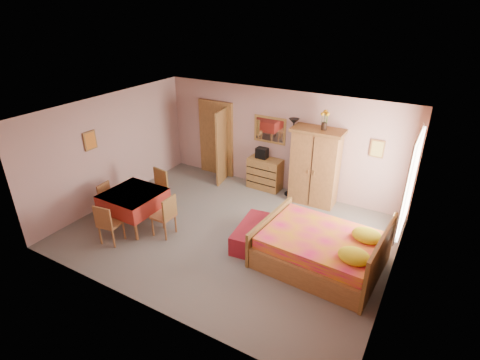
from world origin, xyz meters
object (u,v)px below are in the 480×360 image
Objects in this scene: wardrobe at (315,167)px; stereo at (262,153)px; chair_north at (155,191)px; bed at (321,240)px; bench at (251,233)px; floor_lamp at (292,158)px; chair_west at (111,201)px; chair_south at (111,223)px; chair_east at (163,215)px; wall_mirror at (270,130)px; dining_table at (135,209)px; sunflower_vase at (325,120)px; chest_of_drawers at (265,174)px.

stereo is at bearing 174.61° from wardrobe.
wardrobe is 1.90× the size of chair_north.
bed reaches higher than bench.
chair_west is at bearing -134.98° from floor_lamp.
chair_east reaches higher than chair_south.
bench is 3.26m from chair_west.
wall_mirror is 0.44× the size of floor_lamp.
chair_south is 0.90× the size of chair_north.
dining_table is (-2.36, -3.03, -0.59)m from floor_lamp.
chair_west is at bearing -141.91° from sunflower_vase.
bed is at bearing 93.15° from chair_west.
wardrobe is 1.53× the size of bench.
wall_mirror is at bearing -15.84° from chair_east.
dining_table is at bearing 83.28° from chair_south.
chair_south is (-2.97, -3.65, -0.49)m from wardrobe.
chair_south is at bearing -156.30° from bed.
floor_lamp is at bearing 49.70° from chair_south.
sunflower_vase is 5.12m from chair_west.
chest_of_drawers is 2.52m from bench.
chair_south is at bearing -111.78° from stereo.
chair_north is (-1.70, -2.53, -1.06)m from wall_mirror.
bed is (0.82, -2.23, -1.59)m from sunflower_vase.
floor_lamp is 2.18× the size of chair_east.
chair_east reaches higher than dining_table.
stereo reaches higher than chair_north.
sunflower_vase is at bearing -12.10° from wall_mirror.
chair_west is at bearing -141.91° from wardrobe.
sunflower_vase is 5.07m from chair_south.
sunflower_vase is at bearing 43.58° from dining_table.
chest_of_drawers is at bearing 109.78° from bench.
chair_north is (-0.08, 1.44, 0.05)m from chair_south.
wardrobe is at bearing -7.08° from floor_lamp.
wall_mirror is 3.83m from dining_table.
chair_east is at bearing 86.51° from chair_west.
bed reaches higher than chair_north.
wall_mirror reaches higher than wardrobe.
stereo is at bearing 112.03° from bench.
chair_north reaches higher than chair_east.
sunflower_vase is at bearing -135.82° from chair_north.
chair_north is (-2.55, 0.04, 0.29)m from bench.
chest_of_drawers is 1.16m from wall_mirror.
bed is at bearing -55.66° from floor_lamp.
chest_of_drawers is at bearing 136.88° from chair_west.
chair_south is at bearing 102.53° from chair_north.
chair_west is at bearing -178.28° from dining_table.
chest_of_drawers is 2.88m from chair_north.
sunflower_vase reaches higher than wardrobe.
sunflower_vase reaches higher than bench.
chest_of_drawers is at bearing 174.72° from wardrobe.
chest_of_drawers is 4.09m from chair_south.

